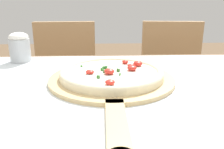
# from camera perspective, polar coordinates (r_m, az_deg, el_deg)

# --- Properties ---
(dining_table) EXTENTS (1.17, 0.95, 0.76)m
(dining_table) POSITION_cam_1_polar(r_m,az_deg,el_deg) (0.73, 4.31, -12.86)
(dining_table) COLOR brown
(dining_table) RESTS_ON ground_plane
(towel_cloth) EXTENTS (1.09, 0.87, 0.00)m
(towel_cloth) POSITION_cam_1_polar(r_m,az_deg,el_deg) (0.68, 4.55, -4.18)
(towel_cloth) COLOR silver
(towel_cloth) RESTS_ON dining_table
(pizza_peel) EXTENTS (0.40, 0.62, 0.01)m
(pizza_peel) POSITION_cam_1_polar(r_m,az_deg,el_deg) (0.74, -0.02, -1.60)
(pizza_peel) COLOR tan
(pizza_peel) RESTS_ON towel_cloth
(pizza) EXTENTS (0.33, 0.33, 0.04)m
(pizza) POSITION_cam_1_polar(r_m,az_deg,el_deg) (0.75, -0.04, 0.34)
(pizza) COLOR beige
(pizza) RESTS_ON pizza_peel
(chair_left) EXTENTS (0.42, 0.42, 0.88)m
(chair_left) POSITION_cam_1_polar(r_m,az_deg,el_deg) (1.53, -11.00, -2.06)
(chair_left) COLOR tan
(chair_left) RESTS_ON ground_plane
(chair_right) EXTENTS (0.44, 0.44, 0.88)m
(chair_right) POSITION_cam_1_polar(r_m,az_deg,el_deg) (1.57, 14.00, -1.72)
(chair_right) COLOR tan
(chair_right) RESTS_ON ground_plane
(flour_cup) EXTENTS (0.08, 0.08, 0.12)m
(flour_cup) POSITION_cam_1_polar(r_m,az_deg,el_deg) (1.05, -21.35, 6.19)
(flour_cup) COLOR #B2B7BC
(flour_cup) RESTS_ON towel_cloth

